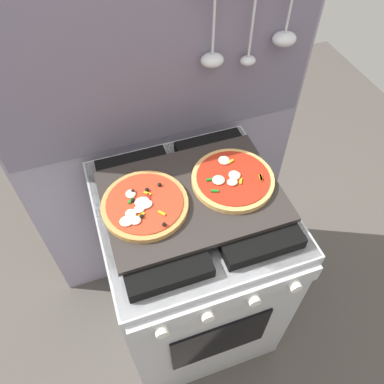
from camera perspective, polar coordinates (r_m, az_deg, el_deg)
The scene contains 6 objects.
ground_plane at distance 1.96m, azimuth 0.00°, elevation -17.44°, with size 4.00×4.00×0.00m, color #4C4742.
kitchen_backsplash at distance 1.47m, azimuth -4.16°, elevation 6.16°, with size 1.10×0.09×1.55m.
stove at distance 1.55m, azimuth 0.02°, elevation -11.27°, with size 0.60×0.64×0.90m.
baking_tray at distance 1.16m, azimuth 0.00°, elevation -0.56°, with size 0.54×0.38×0.02m, color #2D2826.
pizza_left at distance 1.13m, azimuth -7.11°, elevation -2.01°, with size 0.26×0.26×0.03m.
pizza_right at distance 1.19m, azimuth 6.11°, elevation 1.94°, with size 0.26×0.26×0.03m.
Camera 1 is at (-0.24, -0.69, 1.82)m, focal length 35.59 mm.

